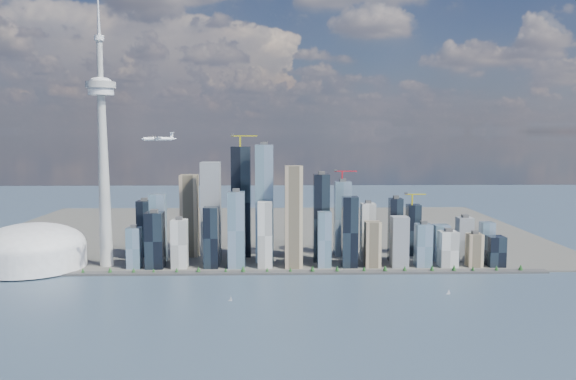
{
  "coord_description": "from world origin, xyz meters",
  "views": [
    {
      "loc": [
        33.82,
        -783.83,
        266.15
      ],
      "look_at": [
        57.17,
        260.0,
        157.62
      ],
      "focal_mm": 35.0,
      "sensor_mm": 36.0,
      "label": 1
    }
  ],
  "objects_px": {
    "dome_stadium": "(32,249)",
    "sailboat_east": "(449,293)",
    "sailboat_west": "(231,299)",
    "airplane": "(159,138)",
    "needle_tower": "(103,148)"
  },
  "relations": [
    {
      "from": "sailboat_west",
      "to": "sailboat_east",
      "type": "relative_size",
      "value": 1.0
    },
    {
      "from": "airplane",
      "to": "sailboat_west",
      "type": "xyz_separation_m",
      "value": [
        127.15,
        -96.4,
        -252.06
      ]
    },
    {
      "from": "needle_tower",
      "to": "dome_stadium",
      "type": "relative_size",
      "value": 2.75
    },
    {
      "from": "sailboat_east",
      "to": "dome_stadium",
      "type": "bearing_deg",
      "value": 169.12
    },
    {
      "from": "dome_stadium",
      "to": "sailboat_east",
      "type": "height_order",
      "value": "dome_stadium"
    },
    {
      "from": "needle_tower",
      "to": "airplane",
      "type": "relative_size",
      "value": 9.7
    },
    {
      "from": "dome_stadium",
      "to": "airplane",
      "type": "relative_size",
      "value": 3.52
    },
    {
      "from": "airplane",
      "to": "sailboat_east",
      "type": "xyz_separation_m",
      "value": [
        483.02,
        -68.16,
        -252.07
      ]
    },
    {
      "from": "airplane",
      "to": "sailboat_west",
      "type": "height_order",
      "value": "airplane"
    },
    {
      "from": "dome_stadium",
      "to": "sailboat_west",
      "type": "bearing_deg",
      "value": -28.51
    },
    {
      "from": "needle_tower",
      "to": "airplane",
      "type": "xyz_separation_m",
      "value": [
        135.17,
        -132.14,
        19.19
      ]
    },
    {
      "from": "dome_stadium",
      "to": "sailboat_west",
      "type": "distance_m",
      "value": 459.3
    },
    {
      "from": "dome_stadium",
      "to": "needle_tower",
      "type": "bearing_deg",
      "value": 4.09
    },
    {
      "from": "sailboat_west",
      "to": "airplane",
      "type": "bearing_deg",
      "value": 165.68
    },
    {
      "from": "airplane",
      "to": "sailboat_west",
      "type": "distance_m",
      "value": 298.32
    }
  ]
}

